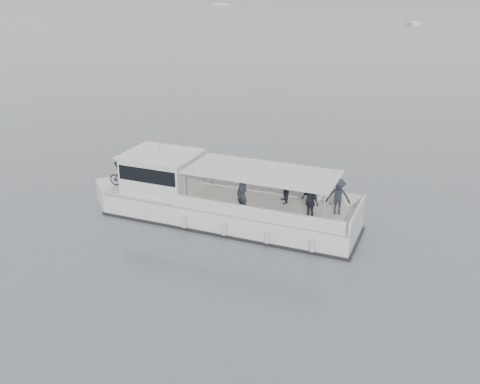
# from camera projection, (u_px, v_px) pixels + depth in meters

# --- Properties ---
(ground) EXTENTS (1400.00, 1400.00, 0.00)m
(ground) POSITION_uv_depth(u_px,v_px,m) (171.00, 193.00, 29.18)
(ground) COLOR #535D62
(ground) RESTS_ON ground
(tour_boat) EXTENTS (13.95, 5.66, 5.82)m
(tour_boat) POSITION_uv_depth(u_px,v_px,m) (207.00, 200.00, 25.83)
(tour_boat) COLOR silver
(tour_boat) RESTS_ON ground
(moored_fleet) EXTENTS (361.82, 376.49, 11.04)m
(moored_fleet) POSITION_uv_depth(u_px,v_px,m) (225.00, 3.00, 221.32)
(moored_fleet) COLOR silver
(moored_fleet) RESTS_ON ground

